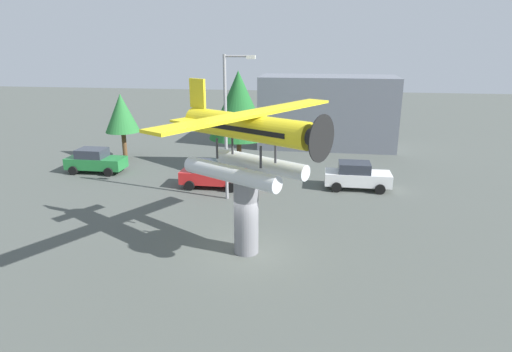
{
  "coord_description": "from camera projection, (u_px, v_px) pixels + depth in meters",
  "views": [
    {
      "loc": [
        3.03,
        -17.62,
        9.11
      ],
      "look_at": [
        0.0,
        3.0,
        2.7
      ],
      "focal_mm": 30.42,
      "sensor_mm": 36.0,
      "label": 1
    }
  ],
  "objects": [
    {
      "name": "ground_plane",
      "position": [
        246.0,
        252.0,
        19.76
      ],
      "size": [
        140.0,
        140.0,
        0.0
      ],
      "primitive_type": "plane",
      "color": "#4C514C"
    },
    {
      "name": "display_pedestal",
      "position": [
        246.0,
        215.0,
        19.23
      ],
      "size": [
        1.1,
        1.1,
        3.6
      ],
      "primitive_type": "cylinder",
      "color": "slate",
      "rests_on": "ground"
    },
    {
      "name": "floatplane_monument",
      "position": [
        248.0,
        139.0,
        18.14
      ],
      "size": [
        7.05,
        9.53,
        4.0
      ],
      "rotation": [
        0.0,
        0.0,
        -0.53
      ],
      "color": "silver",
      "rests_on": "display_pedestal"
    },
    {
      "name": "car_near_green",
      "position": [
        95.0,
        161.0,
        31.69
      ],
      "size": [
        4.2,
        2.02,
        1.76
      ],
      "color": "#237A38",
      "rests_on": "ground"
    },
    {
      "name": "car_mid_red",
      "position": [
        212.0,
        174.0,
        28.4
      ],
      "size": [
        4.2,
        2.02,
        1.76
      ],
      "color": "red",
      "rests_on": "ground"
    },
    {
      "name": "car_far_white",
      "position": [
        357.0,
        176.0,
        28.07
      ],
      "size": [
        4.2,
        2.02,
        1.76
      ],
      "color": "white",
      "rests_on": "ground"
    },
    {
      "name": "streetlight_primary",
      "position": [
        229.0,
        119.0,
        25.06
      ],
      "size": [
        1.84,
        0.28,
        8.51
      ],
      "color": "gray",
      "rests_on": "ground"
    },
    {
      "name": "storefront_building",
      "position": [
        327.0,
        112.0,
        39.13
      ],
      "size": [
        11.98,
        5.27,
        6.33
      ],
      "primitive_type": "cube",
      "color": "slate",
      "rests_on": "ground"
    },
    {
      "name": "tree_west",
      "position": [
        122.0,
        113.0,
        34.52
      ],
      "size": [
        2.72,
        2.72,
        5.29
      ],
      "color": "brown",
      "rests_on": "ground"
    },
    {
      "name": "tree_east",
      "position": [
        239.0,
        105.0,
        31.4
      ],
      "size": [
        4.39,
        4.39,
        7.26
      ],
      "color": "brown",
      "rests_on": "ground"
    }
  ]
}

